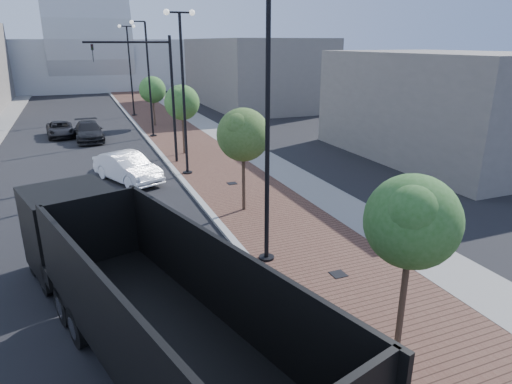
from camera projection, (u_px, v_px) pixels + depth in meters
name	position (u px, v px, depth m)	size (l,w,h in m)	color
sidewalk	(173.00, 123.00, 43.52)	(7.00, 140.00, 0.12)	#4C2D23
concrete_strip	(199.00, 121.00, 44.48)	(2.40, 140.00, 0.13)	slate
curb	(136.00, 125.00, 42.27)	(0.30, 140.00, 0.14)	gray
dump_truck	(109.00, 274.00, 12.25)	(6.19, 13.72, 3.57)	black
white_sedan	(127.00, 168.00, 25.23)	(1.74, 4.98, 1.64)	white
dark_car_mid	(60.00, 129.00, 37.31)	(2.08, 4.52, 1.25)	black
dark_car_far	(89.00, 131.00, 35.79)	(2.11, 5.20, 1.51)	black
pedestrian	(402.00, 224.00, 17.44)	(0.58, 0.38, 1.59)	black
streetlight_1	(264.00, 145.00, 14.75)	(1.44, 0.56, 9.21)	black
streetlight_2	(184.00, 94.00, 25.17)	(1.72, 0.56, 9.28)	black
streetlight_3	(148.00, 85.00, 35.81)	(1.44, 0.56, 9.21)	black
streetlight_4	(130.00, 70.00, 46.23)	(1.72, 0.56, 9.28)	black
traffic_mast	(158.00, 87.00, 27.43)	(5.09, 0.20, 8.00)	black
tree_0	(413.00, 221.00, 10.12)	(2.27, 2.20, 4.83)	#382619
tree_1	(244.00, 135.00, 19.79)	(2.43, 2.39, 4.88)	#382619
tree_2	(182.00, 103.00, 30.32)	(2.44, 2.40, 4.88)	#382619
tree_3	(153.00, 90.00, 40.93)	(2.48, 2.44, 4.65)	#382619
convention_center	(87.00, 51.00, 79.14)	(50.00, 30.00, 50.00)	#A2A7AC
commercial_block_ne	(253.00, 72.00, 55.48)	(12.00, 22.00, 8.00)	#66615C
commercial_block_e	(444.00, 106.00, 30.03)	(10.00, 16.00, 7.00)	#605B56
utility_cover_1	(338.00, 274.00, 15.03)	(0.50, 0.50, 0.02)	black
utility_cover_2	(232.00, 183.00, 24.68)	(0.50, 0.50, 0.02)	black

